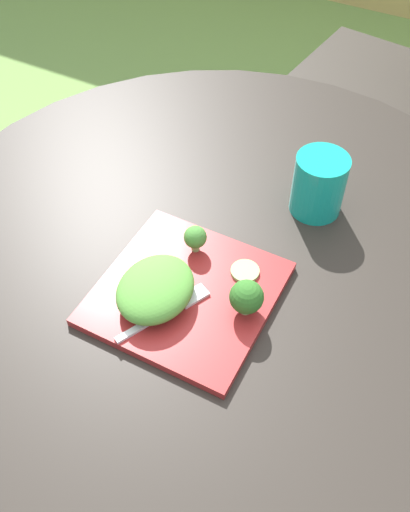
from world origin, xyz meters
The scene contains 9 objects.
ground_plane centered at (0.00, 0.00, 0.00)m, with size 12.00×12.00×0.00m, color #70994C.
patio_table centered at (0.00, 0.00, 0.50)m, with size 1.07×1.07×0.71m.
salad_plate centered at (-0.01, -0.11, 0.72)m, with size 0.25×0.25×0.01m, color maroon.
drinking_glass centered at (0.10, 0.16, 0.76)m, with size 0.09×0.09×0.11m.
fork centered at (-0.01, -0.15, 0.73)m, with size 0.08×0.15×0.00m.
lettuce_mound centered at (-0.04, -0.14, 0.75)m, with size 0.11×0.13×0.05m, color #519338.
broccoli_floret_0 centered at (-0.03, -0.03, 0.75)m, with size 0.04×0.04×0.05m.
broccoli_floret_1 centered at (0.09, -0.10, 0.76)m, with size 0.05×0.05×0.06m.
cucumber_slice_0 centered at (0.06, -0.03, 0.73)m, with size 0.04×0.04×0.01m, color #8EB766.
Camera 1 is at (0.26, -0.55, 1.41)m, focal length 40.26 mm.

